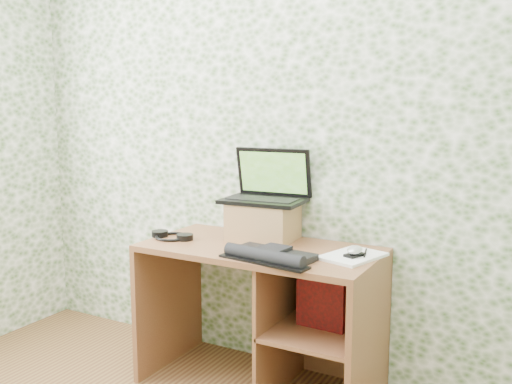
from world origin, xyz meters
The scene contains 10 objects.
wall_back centered at (0.00, 1.75, 1.30)m, with size 3.50×3.50×0.00m, color white.
desk centered at (0.08, 1.47, 0.48)m, with size 1.20×0.60×0.75m.
riser centered at (-0.06, 1.58, 0.85)m, with size 0.33×0.28×0.20m, color #9C7646.
laptop centered at (-0.06, 1.63, 1.02)m, with size 0.44×0.33×0.28m.
keyboard centered at (0.15, 1.25, 0.77)m, with size 0.46×0.28×0.06m.
headphones centered at (-0.50, 1.37, 0.76)m, with size 0.26×0.18×0.03m.
notepad centered at (0.48, 1.47, 0.76)m, with size 0.21×0.30×0.01m, color white.
mouse centered at (0.50, 1.45, 0.78)m, with size 0.07×0.11×0.04m, color silver.
pen centered at (0.53, 1.52, 0.77)m, with size 0.01×0.01×0.14m, color black.
red_box centered at (0.35, 1.44, 0.54)m, with size 0.25×0.08×0.29m, color maroon.
Camera 1 is at (1.33, -1.03, 1.48)m, focal length 40.00 mm.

